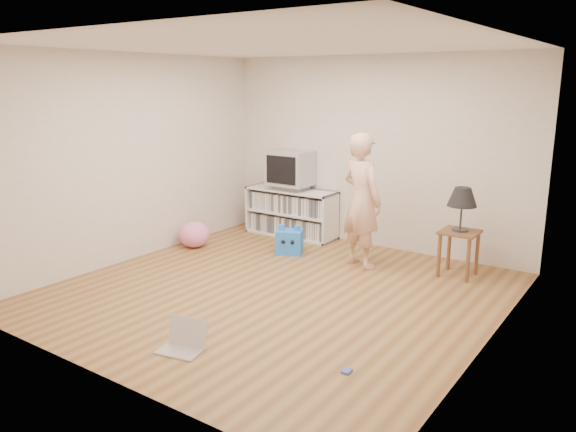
% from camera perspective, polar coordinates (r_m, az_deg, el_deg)
% --- Properties ---
extents(ground, '(4.50, 4.50, 0.00)m').
position_cam_1_polar(ground, '(6.21, -1.16, -7.69)').
color(ground, brown).
rests_on(ground, ground).
extents(walls, '(4.52, 4.52, 2.60)m').
position_cam_1_polar(walls, '(5.87, -1.22, 4.23)').
color(walls, beige).
rests_on(walls, ground).
extents(ceiling, '(4.50, 4.50, 0.01)m').
position_cam_1_polar(ceiling, '(5.80, -1.28, 17.01)').
color(ceiling, white).
rests_on(ceiling, walls).
extents(media_unit, '(1.40, 0.45, 0.70)m').
position_cam_1_polar(media_unit, '(8.36, 0.40, 0.39)').
color(media_unit, white).
rests_on(media_unit, ground).
extents(dvd_deck, '(0.45, 0.35, 0.07)m').
position_cam_1_polar(dvd_deck, '(8.27, 0.34, 2.97)').
color(dvd_deck, gray).
rests_on(dvd_deck, media_unit).
extents(crt_tv, '(0.60, 0.53, 0.50)m').
position_cam_1_polar(crt_tv, '(8.22, 0.33, 4.92)').
color(crt_tv, '#A2A2A7').
rests_on(crt_tv, dvd_deck).
extents(side_table, '(0.42, 0.42, 0.55)m').
position_cam_1_polar(side_table, '(6.88, 16.99, -2.53)').
color(side_table, brown).
rests_on(side_table, ground).
extents(table_lamp, '(0.34, 0.34, 0.52)m').
position_cam_1_polar(table_lamp, '(6.76, 17.29, 1.76)').
color(table_lamp, '#333333').
rests_on(table_lamp, side_table).
extents(person, '(0.71, 0.59, 1.66)m').
position_cam_1_polar(person, '(6.89, 7.49, 1.54)').
color(person, beige).
rests_on(person, ground).
extents(laptop, '(0.42, 0.36, 0.25)m').
position_cam_1_polar(laptop, '(5.02, -10.52, -12.40)').
color(laptop, silver).
rests_on(laptop, ground).
extents(playing_cards, '(0.07, 0.09, 0.02)m').
position_cam_1_polar(playing_cards, '(4.63, 6.00, -15.39)').
color(playing_cards, '#4A5BC6').
rests_on(playing_cards, ground).
extents(plush_blue, '(0.42, 0.38, 0.39)m').
position_cam_1_polar(plush_blue, '(7.51, 0.16, -2.59)').
color(plush_blue, blue).
rests_on(plush_blue, ground).
extents(plush_pink, '(0.54, 0.54, 0.36)m').
position_cam_1_polar(plush_pink, '(7.90, -9.49, -1.86)').
color(plush_pink, pink).
rests_on(plush_pink, ground).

